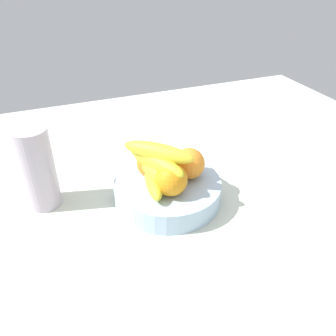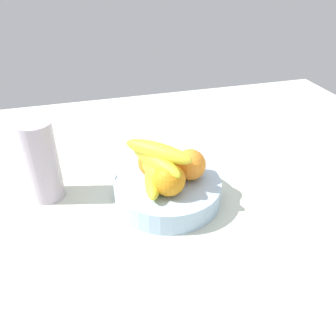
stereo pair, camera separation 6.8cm
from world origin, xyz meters
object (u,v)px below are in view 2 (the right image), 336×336
(orange_center, at_px, (169,180))
(fruit_bowl, at_px, (168,191))
(thermos_tumbler, at_px, (42,162))
(orange_front_left, at_px, (190,165))
(orange_front_right, at_px, (153,162))
(banana_bunch, at_px, (154,164))

(orange_center, bearing_deg, fruit_bowl, 77.01)
(orange_center, distance_m, thermos_tumbler, 0.30)
(orange_front_left, distance_m, thermos_tumbler, 0.35)
(orange_front_right, xyz_separation_m, thermos_tumbler, (-0.25, 0.06, 0.01))
(fruit_bowl, relative_size, thermos_tumbler, 1.29)
(orange_center, bearing_deg, banana_bunch, 113.87)
(fruit_bowl, distance_m, orange_center, 0.08)
(orange_front_right, bearing_deg, banana_bunch, -99.56)
(orange_center, xyz_separation_m, thermos_tumbler, (-0.27, 0.14, 0.01))
(banana_bunch, relative_size, thermos_tumbler, 0.92)
(fruit_bowl, distance_m, orange_front_left, 0.08)
(orange_front_left, relative_size, orange_center, 1.00)
(banana_bunch, bearing_deg, orange_center, -66.13)
(orange_front_right, height_order, thermos_tumbler, thermos_tumbler)
(orange_center, xyz_separation_m, banana_bunch, (-0.02, 0.05, 0.02))
(fruit_bowl, bearing_deg, orange_center, -102.99)
(orange_center, bearing_deg, orange_front_left, 35.08)
(fruit_bowl, bearing_deg, thermos_tumbler, 160.75)
(orange_front_left, bearing_deg, orange_front_right, 155.95)
(orange_front_left, xyz_separation_m, orange_front_right, (-0.08, 0.04, 0.00))
(orange_front_right, bearing_deg, orange_front_left, -24.05)
(orange_center, relative_size, thermos_tumbler, 0.38)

